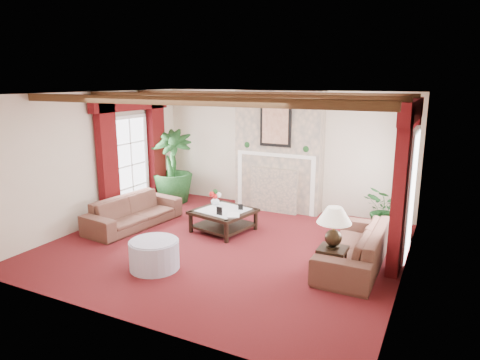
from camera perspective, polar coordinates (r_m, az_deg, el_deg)
The scene contains 23 objects.
floor at distance 7.83m, azimuth -1.93°, elevation -8.71°, with size 6.00×6.00×0.00m, color #450E0C.
ceiling at distance 7.27m, azimuth -2.10°, elevation 11.44°, with size 6.00×6.00×0.00m, color white.
back_wall at distance 9.90m, azimuth 5.61°, elevation 3.99°, with size 6.00×0.02×2.70m, color beige.
left_wall at distance 9.23m, azimuth -18.64°, elevation 2.69°, with size 0.02×5.50×2.70m, color beige.
right_wall at distance 6.59m, azimuth 21.59°, elevation -1.54°, with size 0.02×5.50×2.70m, color beige.
ceiling_beams at distance 7.27m, azimuth -2.09°, elevation 10.97°, with size 6.00×3.00×0.12m, color #311F0F, non-canonical shape.
fireplace at distance 9.59m, azimuth 5.35°, elevation 11.81°, with size 2.00×0.52×2.70m, color tan, non-canonical shape.
french_door_left at distance 9.83m, azimuth -14.72°, elevation 8.14°, with size 0.10×1.10×2.16m, color white, non-canonical shape.
french_door_right at distance 7.45m, azimuth 22.59°, elevation 6.09°, with size 0.10×1.10×2.16m, color white, non-canonical shape.
curtains_left at distance 9.74m, azimuth -14.37°, elevation 10.60°, with size 0.20×2.40×2.55m, color #420908, non-canonical shape.
curtains_right at distance 7.42m, azimuth 22.02°, elevation 9.38°, with size 0.20×2.40×2.55m, color #420908, non-canonical shape.
sofa_left at distance 8.97m, azimuth -14.01°, elevation -3.49°, with size 0.84×2.13×0.81m, color #350E19.
sofa_right at distance 7.15m, azimuth 15.09°, elevation -7.67°, with size 0.65×2.20×0.86m, color #350E19.
potted_palm at distance 10.53m, azimuth -8.99°, elevation -0.31°, with size 1.78×2.01×0.99m, color black.
small_plant at distance 8.74m, azimuth 18.91°, elevation -4.55°, with size 1.26×1.25×0.73m, color black.
coffee_table at distance 8.49m, azimuth -2.22°, elevation -5.42°, with size 1.04×1.04×0.43m, color black, non-canonical shape.
side_table at distance 6.68m, azimuth 12.16°, elevation -10.76°, with size 0.41×0.41×0.49m, color black, non-canonical shape.
ottoman at distance 6.99m, azimuth -11.35°, elevation -9.74°, with size 0.79×0.79×0.46m, color #9F9CB1.
table_lamp at distance 6.47m, azimuth 12.40°, elevation -6.16°, with size 0.51×0.51×0.65m, color black, non-canonical shape.
flower_vase at distance 8.77m, azimuth -3.33°, elevation -2.76°, with size 0.24×0.24×0.18m, color silver.
book at distance 8.03m, azimuth -1.73°, elevation -3.72°, with size 0.22×0.12×0.32m, color black.
photo_frame_a at distance 8.08m, azimuth -2.77°, elevation -4.18°, with size 0.13×0.02×0.17m, color black, non-canonical shape.
photo_frame_b at distance 8.40m, azimuth 0.08°, elevation -3.64°, with size 0.10×0.02×0.12m, color black, non-canonical shape.
Camera 1 is at (3.47, -6.39, 2.92)m, focal length 32.00 mm.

